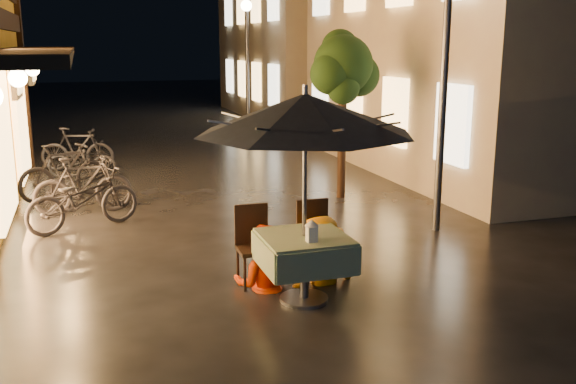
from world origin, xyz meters
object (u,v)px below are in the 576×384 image
object	(u,v)px
streetlamp_near	(446,41)
person_orange	(263,226)
table_lantern	(312,229)
patio_umbrella	(305,114)
bicycle_0	(83,199)
person_yellow	(321,218)
cafe_table	(304,252)

from	to	relation	value
streetlamp_near	person_orange	world-z (taller)	streetlamp_near
streetlamp_near	table_lantern	world-z (taller)	streetlamp_near
patio_umbrella	bicycle_0	distance (m)	4.80
person_yellow	bicycle_0	bearing A→B (deg)	-57.55
patio_umbrella	person_yellow	bearing A→B (deg)	52.35
person_orange	person_yellow	xyz separation A→B (m)	(0.73, -0.05, 0.04)
patio_umbrella	person_yellow	distance (m)	1.50
patio_umbrella	person_yellow	size ratio (longest dim) A/B	1.53
streetlamp_near	person_yellow	xyz separation A→B (m)	(-2.54, -1.55, -2.11)
table_lantern	person_yellow	world-z (taller)	person_yellow
table_lantern	cafe_table	bearing A→B (deg)	90.00
streetlamp_near	person_orange	distance (m)	4.19
patio_umbrella	person_orange	size ratio (longest dim) A/B	1.61
table_lantern	person_orange	distance (m)	0.89
streetlamp_near	bicycle_0	world-z (taller)	streetlamp_near
table_lantern	bicycle_0	bearing A→B (deg)	120.23
streetlamp_near	person_yellow	bearing A→B (deg)	-148.67
streetlamp_near	table_lantern	distance (m)	4.25
person_yellow	bicycle_0	world-z (taller)	person_yellow
streetlamp_near	cafe_table	distance (m)	4.29
person_orange	bicycle_0	size ratio (longest dim) A/B	0.82
person_orange	bicycle_0	xyz separation A→B (m)	(-2.05, 3.26, -0.27)
cafe_table	bicycle_0	distance (m)	4.51
table_lantern	person_yellow	size ratio (longest dim) A/B	0.16
patio_umbrella	table_lantern	size ratio (longest dim) A/B	9.84
person_yellow	bicycle_0	distance (m)	4.33
patio_umbrella	table_lantern	distance (m)	1.25
person_orange	table_lantern	bearing A→B (deg)	130.58
patio_umbrella	person_orange	xyz separation A→B (m)	(-0.32, 0.57, -1.39)
patio_umbrella	table_lantern	xyz separation A→B (m)	(0.00, -0.24, -1.23)
patio_umbrella	person_orange	bearing A→B (deg)	119.54
cafe_table	streetlamp_near	bearing A→B (deg)	35.11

